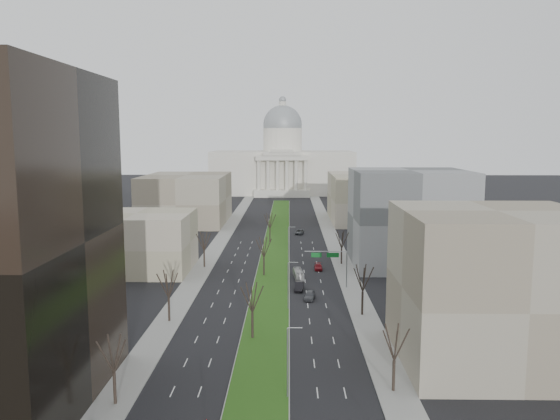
# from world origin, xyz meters

# --- Properties ---
(ground) EXTENTS (600.00, 600.00, 0.00)m
(ground) POSITION_xyz_m (0.00, 120.00, 0.00)
(ground) COLOR black
(ground) RESTS_ON ground
(median) EXTENTS (8.00, 222.03, 0.20)m
(median) POSITION_xyz_m (0.00, 118.99, 0.10)
(median) COLOR #999993
(median) RESTS_ON ground
(sidewalk_left) EXTENTS (5.00, 330.00, 0.15)m
(sidewalk_left) POSITION_xyz_m (-17.50, 95.00, 0.07)
(sidewalk_left) COLOR gray
(sidewalk_left) RESTS_ON ground
(sidewalk_right) EXTENTS (5.00, 330.00, 0.15)m
(sidewalk_right) POSITION_xyz_m (17.50, 95.00, 0.07)
(sidewalk_right) COLOR gray
(sidewalk_right) RESTS_ON ground
(capitol) EXTENTS (80.00, 46.00, 55.00)m
(capitol) POSITION_xyz_m (0.00, 269.59, 16.31)
(capitol) COLOR beige
(capitol) RESTS_ON ground
(building_beige_left) EXTENTS (26.00, 22.00, 14.00)m
(building_beige_left) POSITION_xyz_m (-33.00, 85.00, 7.00)
(building_beige_left) COLOR tan
(building_beige_left) RESTS_ON ground
(building_tan_right) EXTENTS (26.00, 24.00, 22.00)m
(building_tan_right) POSITION_xyz_m (33.00, 32.00, 11.00)
(building_tan_right) COLOR gray
(building_tan_right) RESTS_ON ground
(building_grey_right) EXTENTS (28.00, 26.00, 24.00)m
(building_grey_right) POSITION_xyz_m (34.00, 92.00, 12.00)
(building_grey_right) COLOR #5A5D5F
(building_grey_right) RESTS_ON ground
(building_far_left) EXTENTS (30.00, 40.00, 18.00)m
(building_far_left) POSITION_xyz_m (-35.00, 160.00, 9.00)
(building_far_left) COLOR gray
(building_far_left) RESTS_ON ground
(building_far_right) EXTENTS (30.00, 40.00, 18.00)m
(building_far_right) POSITION_xyz_m (35.00, 165.00, 9.00)
(building_far_right) COLOR tan
(building_far_right) RESTS_ON ground
(tree_left_near) EXTENTS (5.10, 5.10, 9.18)m
(tree_left_near) POSITION_xyz_m (-17.20, 18.00, 6.61)
(tree_left_near) COLOR black
(tree_left_near) RESTS_ON ground
(tree_left_mid) EXTENTS (5.40, 5.40, 9.72)m
(tree_left_mid) POSITION_xyz_m (-17.20, 48.00, 7.00)
(tree_left_mid) COLOR black
(tree_left_mid) RESTS_ON ground
(tree_left_far) EXTENTS (5.28, 5.28, 9.50)m
(tree_left_far) POSITION_xyz_m (-17.20, 88.00, 6.84)
(tree_left_far) COLOR black
(tree_left_far) RESTS_ON ground
(tree_right_near) EXTENTS (5.16, 5.16, 9.29)m
(tree_right_near) POSITION_xyz_m (17.20, 22.00, 6.69)
(tree_right_near) COLOR black
(tree_right_near) RESTS_ON ground
(tree_right_mid) EXTENTS (5.52, 5.52, 9.94)m
(tree_right_mid) POSITION_xyz_m (17.20, 52.00, 7.16)
(tree_right_mid) COLOR black
(tree_right_mid) RESTS_ON ground
(tree_right_far) EXTENTS (5.04, 5.04, 9.07)m
(tree_right_far) POSITION_xyz_m (17.20, 92.00, 6.53)
(tree_right_far) COLOR black
(tree_right_far) RESTS_ON ground
(tree_median_a) EXTENTS (5.40, 5.40, 9.72)m
(tree_median_a) POSITION_xyz_m (-2.00, 40.00, 7.00)
(tree_median_a) COLOR black
(tree_median_a) RESTS_ON ground
(tree_median_b) EXTENTS (5.40, 5.40, 9.72)m
(tree_median_b) POSITION_xyz_m (-2.00, 80.00, 7.00)
(tree_median_b) COLOR black
(tree_median_b) RESTS_ON ground
(tree_median_c) EXTENTS (5.40, 5.40, 9.72)m
(tree_median_c) POSITION_xyz_m (-2.00, 120.00, 7.00)
(tree_median_c) COLOR black
(tree_median_c) RESTS_ON ground
(streetlamp_median_a) EXTENTS (1.90, 0.20, 9.16)m
(streetlamp_median_a) POSITION_xyz_m (3.76, 20.00, 4.81)
(streetlamp_median_a) COLOR gray
(streetlamp_median_a) RESTS_ON ground
(streetlamp_median_b) EXTENTS (1.90, 0.20, 9.16)m
(streetlamp_median_b) POSITION_xyz_m (3.76, 55.00, 4.81)
(streetlamp_median_b) COLOR gray
(streetlamp_median_b) RESTS_ON ground
(streetlamp_median_c) EXTENTS (1.90, 0.20, 9.16)m
(streetlamp_median_c) POSITION_xyz_m (3.76, 95.00, 4.81)
(streetlamp_median_c) COLOR gray
(streetlamp_median_c) RESTS_ON ground
(mast_arm_signs) EXTENTS (9.12, 0.24, 8.09)m
(mast_arm_signs) POSITION_xyz_m (13.49, 70.03, 6.11)
(mast_arm_signs) COLOR gray
(mast_arm_signs) RESTS_ON ground
(car_grey_near) EXTENTS (2.72, 5.11, 1.66)m
(car_grey_near) POSITION_xyz_m (8.02, 61.68, 0.83)
(car_grey_near) COLOR #43444A
(car_grey_near) RESTS_ON ground
(car_black) EXTENTS (2.21, 5.30, 1.70)m
(car_black) POSITION_xyz_m (6.00, 68.13, 0.85)
(car_black) COLOR black
(car_black) RESTS_ON ground
(car_red) EXTENTS (1.94, 4.66, 1.34)m
(car_red) POSITION_xyz_m (11.01, 86.26, 0.67)
(car_red) COLOR maroon
(car_red) RESTS_ON ground
(car_grey_far) EXTENTS (3.20, 5.63, 1.48)m
(car_grey_far) POSITION_xyz_m (7.37, 135.32, 0.74)
(car_grey_far) COLOR #4B4E52
(car_grey_far) RESTS_ON ground
(box_van) EXTENTS (2.53, 7.80, 2.14)m
(box_van) POSITION_xyz_m (6.03, 77.60, 1.07)
(box_van) COLOR #BBBBBB
(box_van) RESTS_ON ground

